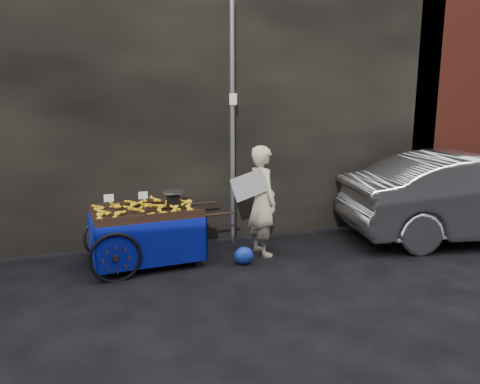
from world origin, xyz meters
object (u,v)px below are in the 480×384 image
object	(u,v)px
banana_cart	(143,218)
parked_car	(477,197)
plastic_bag	(244,255)
vendor	(262,201)

from	to	relation	value
banana_cart	parked_car	distance (m)	5.65
banana_cart	plastic_bag	distance (m)	1.58
plastic_bag	parked_car	size ratio (longest dim) A/B	0.06
vendor	plastic_bag	xyz separation A→B (m)	(-0.41, -0.34, -0.73)
vendor	parked_car	world-z (taller)	vendor
vendor	parked_car	size ratio (longest dim) A/B	0.38
plastic_bag	banana_cart	bearing A→B (deg)	163.29
banana_cart	vendor	size ratio (longest dim) A/B	1.27
plastic_bag	parked_car	world-z (taller)	parked_car
vendor	parked_car	bearing A→B (deg)	-104.14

